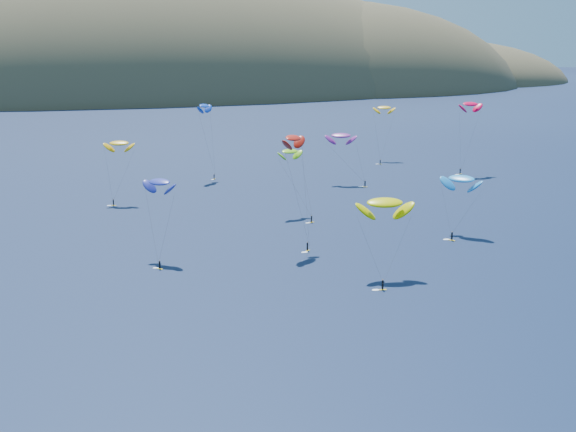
# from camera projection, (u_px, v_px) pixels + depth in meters

# --- Properties ---
(island) EXTENTS (730.00, 300.00, 210.00)m
(island) POSITION_uv_depth(u_px,v_px,m) (154.00, 104.00, 627.31)
(island) COLOR #3D3526
(island) RESTS_ON ground
(kitesurfer_1) EXTENTS (8.77, 8.44, 18.24)m
(kitesurfer_1) POSITION_uv_depth(u_px,v_px,m) (119.00, 143.00, 215.29)
(kitesurfer_1) COLOR yellow
(kitesurfer_1) RESTS_ON ground
(kitesurfer_2) EXTENTS (11.41, 13.44, 16.82)m
(kitesurfer_2) POSITION_uv_depth(u_px,v_px,m) (385.00, 203.00, 151.47)
(kitesurfer_2) COLOR yellow
(kitesurfer_2) RESTS_ON ground
(kitesurfer_3) EXTENTS (7.77, 14.87, 17.86)m
(kitesurfer_3) POSITION_uv_depth(u_px,v_px,m) (290.00, 152.00, 201.60)
(kitesurfer_3) COLOR yellow
(kitesurfer_3) RESTS_ON ground
(kitesurfer_4) EXTENTS (7.63, 8.79, 24.79)m
(kitesurfer_4) POSITION_uv_depth(u_px,v_px,m) (204.00, 106.00, 249.35)
(kitesurfer_4) COLOR yellow
(kitesurfer_4) RESTS_ON ground
(kitesurfer_5) EXTENTS (10.70, 12.36, 15.29)m
(kitesurfer_5) POSITION_uv_depth(u_px,v_px,m) (461.00, 179.00, 182.83)
(kitesurfer_5) COLOR yellow
(kitesurfer_5) RESTS_ON ground
(kitesurfer_6) EXTENTS (10.12, 13.56, 17.04)m
(kitesurfer_6) POSITION_uv_depth(u_px,v_px,m) (341.00, 136.00, 242.55)
(kitesurfer_6) COLOR yellow
(kitesurfer_6) RESTS_ON ground
(kitesurfer_8) EXTENTS (9.86, 6.19, 24.83)m
(kitesurfer_8) POSITION_uv_depth(u_px,v_px,m) (470.00, 104.00, 258.70)
(kitesurfer_8) COLOR yellow
(kitesurfer_8) RESTS_ON ground
(kitesurfer_9) EXTENTS (8.24, 10.05, 25.69)m
(kitesurfer_9) POSITION_uv_depth(u_px,v_px,m) (293.00, 138.00, 168.90)
(kitesurfer_9) COLOR yellow
(kitesurfer_9) RESTS_ON ground
(kitesurfer_10) EXTENTS (7.88, 14.15, 17.84)m
(kitesurfer_10) POSITION_uv_depth(u_px,v_px,m) (159.00, 182.00, 162.58)
(kitesurfer_10) COLOR yellow
(kitesurfer_10) RESTS_ON ground
(kitesurfer_11) EXTENTS (11.04, 14.98, 20.56)m
(kitesurfer_11) POSITION_uv_depth(u_px,v_px,m) (384.00, 108.00, 287.34)
(kitesurfer_11) COLOR yellow
(kitesurfer_11) RESTS_ON ground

